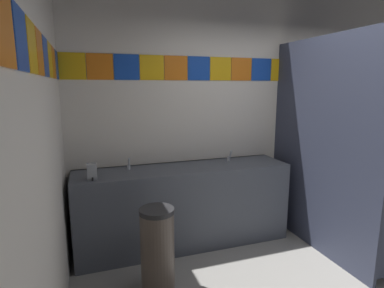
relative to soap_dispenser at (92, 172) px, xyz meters
The scene contains 9 objects.
wall_back 2.13m from the soap_dispenser, 13.10° to the left, with size 4.57×0.09×2.89m.
wall_side 1.42m from the soap_dispenser, 103.03° to the right, with size 0.09×3.46×2.89m.
vanity_counter 1.10m from the soap_dispenser, ahead, with size 2.33×0.55×0.89m.
faucet_left 0.45m from the soap_dispenser, 33.48° to the left, with size 0.04×0.10×0.14m.
faucet_right 1.56m from the soap_dispenser, ahead, with size 0.04×0.10×0.14m.
soap_dispenser is the anchor object (origin of this frame).
stall_divider 2.53m from the soap_dispenser, 14.52° to the right, with size 0.92×1.60×2.26m.
toilet 3.01m from the soap_dispenser, ahead, with size 0.39×0.49×0.74m.
trash_bin 0.94m from the soap_dispenser, 47.75° to the right, with size 0.30×0.30×0.75m.
Camera 1 is at (-2.04, -1.66, 1.76)m, focal length 28.97 mm.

